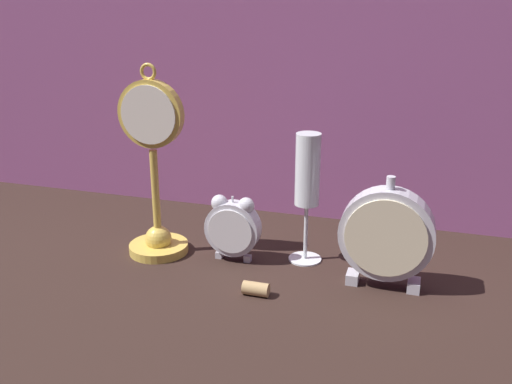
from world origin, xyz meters
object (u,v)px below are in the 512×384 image
Objects in this scene: pocket_watch_on_stand at (155,183)px; alarm_clock_twin_bell at (233,225)px; champagne_flute at (307,179)px; wine_cork at (256,289)px; mantel_clock_silver at (386,235)px.

pocket_watch_on_stand reaches higher than alarm_clock_twin_bell.
alarm_clock_twin_bell is at bearing -162.52° from champagne_flute.
pocket_watch_on_stand reaches higher than wine_cork.
pocket_watch_on_stand is 0.27m from champagne_flute.
champagne_flute is (0.27, 0.05, 0.02)m from pocket_watch_on_stand.
champagne_flute is 0.21m from wine_cork.
alarm_clock_twin_bell is at bearing 3.24° from pocket_watch_on_stand.
wine_cork is at bearing -55.06° from alarm_clock_twin_bell.
mantel_clock_silver is at bearing -4.65° from alarm_clock_twin_bell.
pocket_watch_on_stand is at bearing 178.11° from mantel_clock_silver.
wine_cork is at bearing -24.73° from pocket_watch_on_stand.
mantel_clock_silver is (0.41, -0.01, -0.04)m from pocket_watch_on_stand.
alarm_clock_twin_bell is 0.16m from champagne_flute.
mantel_clock_silver is at bearing -1.89° from pocket_watch_on_stand.
pocket_watch_on_stand is 0.41m from mantel_clock_silver.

